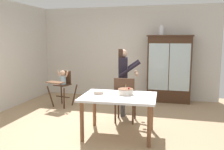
% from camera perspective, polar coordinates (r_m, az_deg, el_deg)
% --- Properties ---
extents(ground_plane, '(6.24, 6.24, 0.00)m').
position_cam_1_polar(ground_plane, '(5.01, -2.92, -11.93)').
color(ground_plane, tan).
extents(wall_back, '(5.32, 0.06, 2.70)m').
position_cam_1_polar(wall_back, '(7.26, 3.26, 5.29)').
color(wall_back, beige).
rests_on(wall_back, ground_plane).
extents(china_cabinet, '(1.23, 0.48, 1.86)m').
position_cam_1_polar(china_cabinet, '(6.89, 13.34, 1.46)').
color(china_cabinet, '#422819').
rests_on(china_cabinet, ground_plane).
extents(ceramic_vase, '(0.13, 0.13, 0.27)m').
position_cam_1_polar(ceramic_vase, '(6.86, 11.61, 10.21)').
color(ceramic_vase, white).
rests_on(ceramic_vase, china_cabinet).
extents(high_chair_with_toddler, '(0.69, 0.77, 0.95)m').
position_cam_1_polar(high_chair_with_toddler, '(6.40, -11.65, -1.55)').
color(high_chair_with_toddler, '#422819').
rests_on(high_chair_with_toddler, ground_plane).
extents(adult_person, '(0.58, 0.56, 1.53)m').
position_cam_1_polar(adult_person, '(5.46, 2.69, 0.27)').
color(adult_person, '#47474C').
rests_on(adult_person, ground_plane).
extents(dining_table, '(1.36, 1.02, 0.74)m').
position_cam_1_polar(dining_table, '(4.36, 1.62, -6.17)').
color(dining_table, silver).
rests_on(dining_table, ground_plane).
extents(birthday_cake, '(0.28, 0.28, 0.19)m').
position_cam_1_polar(birthday_cake, '(4.43, 3.26, -3.93)').
color(birthday_cake, beige).
rests_on(birthday_cake, dining_table).
extents(serving_bowl, '(0.18, 0.18, 0.05)m').
position_cam_1_polar(serving_bowl, '(4.48, -3.23, -4.14)').
color(serving_bowl, '#C6AD93').
rests_on(serving_bowl, dining_table).
extents(dining_chair_far_side, '(0.46, 0.46, 0.96)m').
position_cam_1_polar(dining_chair_far_side, '(5.05, 3.05, -5.16)').
color(dining_chair_far_side, '#422819').
rests_on(dining_chair_far_side, ground_plane).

